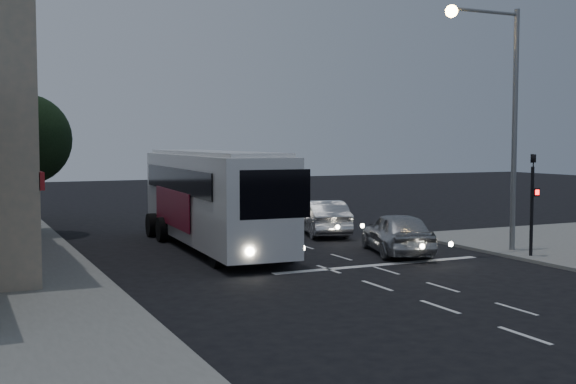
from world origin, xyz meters
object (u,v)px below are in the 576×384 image
car_sedan_a (322,218)px  streetlight (501,101)px  tour_bus (211,196)px  car_suv (397,233)px  traffic_signal_main (533,192)px  street_tree (25,135)px  car_sedan_b (267,206)px

car_sedan_a → streetlight: size_ratio=0.53×
tour_bus → car_suv: (5.81, -4.42, -1.28)m
tour_bus → car_sedan_a: size_ratio=2.65×
tour_bus → car_suv: size_ratio=2.71×
car_sedan_a → traffic_signal_main: (3.65, -9.19, 1.64)m
tour_bus → streetlight: streetlight is taller
car_suv → car_sedan_a: size_ratio=0.98×
car_suv → tour_bus: bearing=-20.0°
tour_bus → street_tree: street_tree is taller
tour_bus → car_sedan_b: size_ratio=2.34×
car_sedan_b → streetlight: (3.40, -14.11, 4.95)m
tour_bus → car_sedan_a: 6.26m
street_tree → streetlight: bearing=-39.5°
car_suv → car_sedan_a: car_suv is taller
tour_bus → street_tree: (-6.28, 6.81, 2.42)m
car_sedan_a → traffic_signal_main: 10.02m
car_suv → car_sedan_a: bearing=-73.3°
tour_bus → car_sedan_a: tour_bus is taller
traffic_signal_main → street_tree: street_tree is taller
car_sedan_b → street_tree: bearing=12.0°
car_suv → car_sedan_b: 12.51m
car_suv → street_tree: street_tree is taller
car_suv → car_sedan_b: bearing=-73.0°
car_suv → street_tree: bearing=-25.6°
car_sedan_a → car_sedan_b: 6.34m
streetlight → tour_bus: bearing=147.0°
car_sedan_b → car_sedan_a: bearing=96.0°
tour_bus → car_suv: tour_bus is taller
car_suv → car_sedan_b: car_suv is taller
car_sedan_b → streetlight: bearing=109.6°
tour_bus → traffic_signal_main: traffic_signal_main is taller
car_suv → car_sedan_b: size_ratio=0.86×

